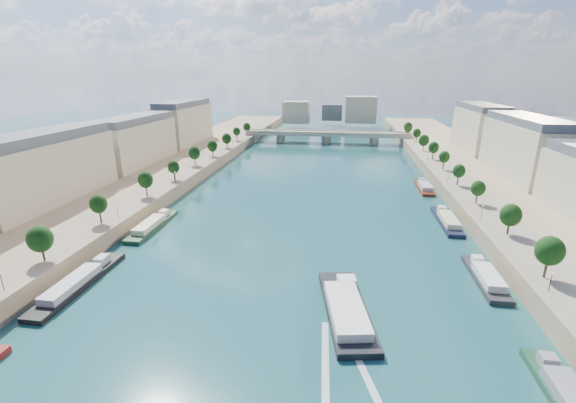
% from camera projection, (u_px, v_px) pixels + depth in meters
% --- Properties ---
extents(ground, '(700.00, 700.00, 0.00)m').
position_uv_depth(ground, '(307.00, 209.00, 135.17)').
color(ground, '#0D333A').
rests_on(ground, ground).
extents(quay_left, '(44.00, 520.00, 5.00)m').
position_uv_depth(quay_left, '(116.00, 194.00, 144.25)').
color(quay_left, '#9E8460').
rests_on(quay_left, ground).
extents(quay_right, '(44.00, 520.00, 5.00)m').
position_uv_depth(quay_right, '(528.00, 213.00, 124.52)').
color(quay_right, '#9E8460').
rests_on(quay_right, ground).
extents(pave_left, '(14.00, 520.00, 0.10)m').
position_uv_depth(pave_left, '(153.00, 189.00, 141.39)').
color(pave_left, gray).
rests_on(pave_left, quay_left).
extents(pave_right, '(14.00, 520.00, 0.10)m').
position_uv_depth(pave_right, '(480.00, 203.00, 125.77)').
color(pave_right, gray).
rests_on(pave_right, quay_right).
extents(trees_left, '(4.80, 268.80, 8.26)m').
position_uv_depth(trees_left, '(159.00, 174.00, 141.28)').
color(trees_left, '#382B1E').
rests_on(trees_left, ground).
extents(trees_right, '(4.80, 268.80, 8.26)m').
position_uv_depth(trees_right, '(467.00, 179.00, 133.72)').
color(trees_right, '#382B1E').
rests_on(trees_right, ground).
extents(lamps_left, '(0.36, 200.36, 4.28)m').
position_uv_depth(lamps_left, '(150.00, 190.00, 130.52)').
color(lamps_left, black).
rests_on(lamps_left, ground).
extents(lamps_right, '(0.36, 200.36, 4.28)m').
position_uv_depth(lamps_right, '(463.00, 190.00, 130.22)').
color(lamps_right, black).
rests_on(lamps_right, ground).
extents(buildings_left, '(16.00, 226.00, 23.20)m').
position_uv_depth(buildings_left, '(98.00, 150.00, 152.90)').
color(buildings_left, '#BBAF8F').
rests_on(buildings_left, ground).
extents(buildings_right, '(16.00, 226.00, 23.20)m').
position_uv_depth(buildings_right, '(562.00, 164.00, 129.61)').
color(buildings_right, '#BBAF8F').
rests_on(buildings_right, ground).
extents(skyline, '(79.00, 42.00, 22.00)m').
position_uv_depth(skyline, '(335.00, 111.00, 336.25)').
color(skyline, '#BBAF8F').
rests_on(skyline, ground).
extents(bridge, '(112.00, 12.00, 8.15)m').
position_uv_depth(bridge, '(327.00, 136.00, 263.91)').
color(bridge, '#C1B79E').
rests_on(bridge, ground).
extents(tour_barge, '(12.66, 28.50, 3.77)m').
position_uv_depth(tour_barge, '(346.00, 309.00, 76.26)').
color(tour_barge, black).
rests_on(tour_barge, ground).
extents(wake, '(12.18, 26.03, 0.04)m').
position_uv_depth(wake, '(346.00, 374.00, 60.98)').
color(wake, silver).
rests_on(wake, ground).
extents(moored_barges_left, '(5.00, 123.18, 3.60)m').
position_uv_depth(moored_barges_left, '(32.00, 320.00, 73.18)').
color(moored_barges_left, '#161632').
rests_on(moored_barges_left, ground).
extents(moored_barges_right, '(5.00, 165.55, 3.60)m').
position_uv_depth(moored_barges_right, '(484.00, 275.00, 89.63)').
color(moored_barges_right, black).
rests_on(moored_barges_right, ground).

